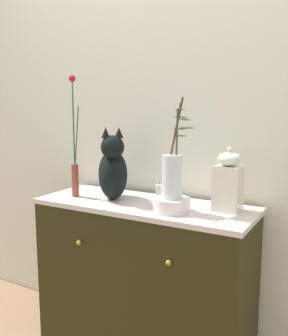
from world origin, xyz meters
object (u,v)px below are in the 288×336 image
object	(u,v)px
cat_sitting	(113,170)
vase_slim_green	(75,161)
bowl_porcelain	(172,205)
vase_glass_clear	(173,172)
candle_pillar	(159,193)
sideboard	(144,281)
jar_lidded_porcelain	(228,183)

from	to	relation	value
cat_sitting	vase_slim_green	distance (m)	0.22
vase_slim_green	bowl_porcelain	distance (m)	0.61
vase_glass_clear	candle_pillar	size ratio (longest dim) A/B	4.52
sideboard	vase_slim_green	distance (m)	0.74
cat_sitting	vase_glass_clear	xyz separation A→B (m)	(0.38, -0.06, 0.03)
candle_pillar	vase_glass_clear	bearing A→B (deg)	-43.47
vase_glass_clear	jar_lidded_porcelain	size ratio (longest dim) A/B	1.54
cat_sitting	vase_slim_green	world-z (taller)	vase_slim_green
cat_sitting	vase_glass_clear	size ratio (longest dim) A/B	0.83
sideboard	vase_glass_clear	bearing A→B (deg)	-20.11
sideboard	vase_glass_clear	xyz separation A→B (m)	(0.19, -0.07, 0.61)
vase_glass_clear	jar_lidded_porcelain	world-z (taller)	vase_glass_clear
vase_slim_green	candle_pillar	bearing A→B (deg)	14.24
sideboard	vase_slim_green	xyz separation A→B (m)	(-0.40, -0.06, 0.62)
vase_slim_green	bowl_porcelain	xyz separation A→B (m)	(0.59, -0.02, -0.16)
sideboard	vase_glass_clear	size ratio (longest dim) A/B	2.43
vase_slim_green	candle_pillar	xyz separation A→B (m)	(0.45, 0.12, -0.15)
vase_glass_clear	candle_pillar	world-z (taller)	vase_glass_clear
vase_slim_green	cat_sitting	bearing A→B (deg)	12.40
jar_lidded_porcelain	candle_pillar	world-z (taller)	jar_lidded_porcelain
bowl_porcelain	cat_sitting	bearing A→B (deg)	170.21
sideboard	bowl_porcelain	distance (m)	0.50
cat_sitting	bowl_porcelain	size ratio (longest dim) A/B	2.21
vase_slim_green	vase_glass_clear	xyz separation A→B (m)	(0.59, -0.01, -0.01)
vase_slim_green	vase_glass_clear	world-z (taller)	vase_slim_green
cat_sitting	candle_pillar	bearing A→B (deg)	15.86
sideboard	cat_sitting	world-z (taller)	cat_sitting
candle_pillar	jar_lidded_porcelain	bearing A→B (deg)	1.75
sideboard	candle_pillar	xyz separation A→B (m)	(0.06, 0.06, 0.47)
cat_sitting	vase_slim_green	bearing A→B (deg)	-167.60
vase_glass_clear	jar_lidded_porcelain	xyz separation A→B (m)	(0.22, 0.14, -0.05)
sideboard	cat_sitting	distance (m)	0.61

